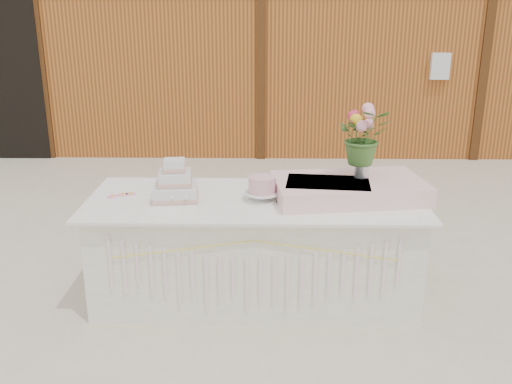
% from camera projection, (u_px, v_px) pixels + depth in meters
% --- Properties ---
extents(ground, '(80.00, 80.00, 0.00)m').
position_uv_depth(ground, '(255.00, 294.00, 4.32)').
color(ground, beige).
rests_on(ground, ground).
extents(barn, '(12.60, 4.60, 3.30)m').
position_uv_depth(barn, '(262.00, 30.00, 9.48)').
color(barn, '#B06025').
rests_on(barn, ground).
extents(cake_table, '(2.40, 1.00, 0.77)m').
position_uv_depth(cake_table, '(255.00, 248.00, 4.19)').
color(cake_table, white).
rests_on(cake_table, ground).
extents(wedding_cake, '(0.35, 0.35, 0.29)m').
position_uv_depth(wedding_cake, '(175.00, 185.00, 4.05)').
color(wedding_cake, silver).
rests_on(wedding_cake, cake_table).
extents(pink_cake_stand, '(0.24, 0.24, 0.18)m').
position_uv_depth(pink_cake_stand, '(262.00, 187.00, 4.01)').
color(pink_cake_stand, white).
rests_on(pink_cake_stand, cake_table).
extents(satin_runner, '(1.13, 0.75, 0.13)m').
position_uv_depth(satin_runner, '(349.00, 189.00, 4.08)').
color(satin_runner, '#F5C9C5').
rests_on(satin_runner, cake_table).
extents(flower_vase, '(0.11, 0.11, 0.15)m').
position_uv_depth(flower_vase, '(362.00, 167.00, 4.10)').
color(flower_vase, silver).
rests_on(flower_vase, satin_runner).
extents(bouquet, '(0.38, 0.33, 0.41)m').
position_uv_depth(bouquet, '(364.00, 130.00, 4.02)').
color(bouquet, '#3E6A2A').
rests_on(bouquet, flower_vase).
extents(loose_flowers, '(0.20, 0.38, 0.02)m').
position_uv_depth(loose_flowers, '(125.00, 191.00, 4.20)').
color(loose_flowers, pink).
rests_on(loose_flowers, cake_table).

